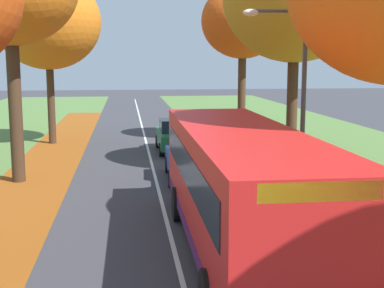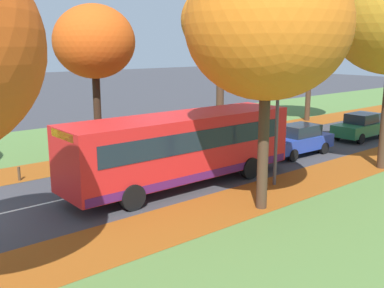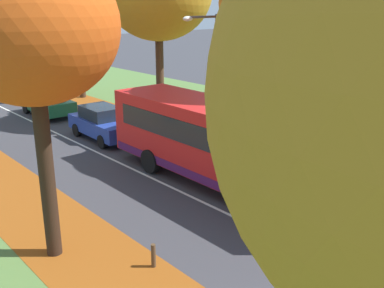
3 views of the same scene
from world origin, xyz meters
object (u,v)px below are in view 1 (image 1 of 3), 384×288
Objects in this scene: tree_right_far at (243,22)px; car_green_following at (175,135)px; tree_left_far at (48,22)px; car_blue_lead at (190,158)px; streetlamp_right at (293,89)px; bus at (240,184)px.

car_green_following is (-4.12, -3.36, -5.84)m from tree_right_far.
tree_right_far is (10.58, -0.01, 0.11)m from tree_left_far.
streetlamp_right is at bearing -65.36° from car_blue_lead.
bus is 14.58m from car_green_following.
car_blue_lead is at bearing -56.60° from tree_left_far.
tree_right_far reaches higher than car_blue_lead.
car_green_following is at bearing -27.55° from tree_left_far.
car_green_following is (6.46, -3.37, -5.73)m from tree_left_far.
streetlamp_right is at bearing 54.32° from bus.
tree_left_far is 0.87× the size of bus.
car_blue_lead is (-2.36, 5.14, -2.92)m from streetlamp_right.
tree_left_far reaches higher than car_blue_lead.
streetlamp_right is 1.43× the size of car_green_following.
streetlamp_right reaches higher than car_green_following.
tree_right_far is at bearing 39.15° from car_green_following.
car_green_following is at bearing 89.82° from car_blue_lead.
bus is 2.47× the size of car_green_following.
bus is (-3.95, -17.90, -4.95)m from tree_right_far.
streetlamp_right reaches higher than car_blue_lead.
car_green_following is at bearing 101.46° from streetlamp_right.
car_blue_lead is 1.01× the size of car_green_following.
bus is at bearing -125.68° from streetlamp_right.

